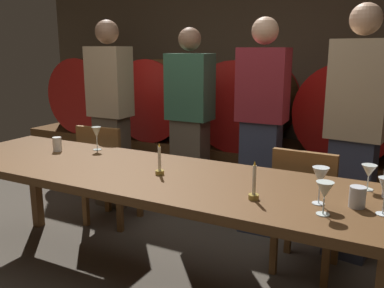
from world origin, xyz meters
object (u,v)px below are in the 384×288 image
chair_right (306,206)px  guest_center_right (261,127)px  wine_glass_right (369,172)px  wine_glass_left (96,133)px  guest_far_right (355,134)px  cup_center (357,197)px  wine_barrel_center (248,103)px  candle_right (254,189)px  wine_barrel_right (351,109)px  cup_left (57,144)px  candle_left (160,166)px  chair_left (107,170)px  dining_table (144,181)px  guest_center_left (190,124)px  wine_glass_center_right (325,191)px  wine_barrel_left (167,98)px  guest_far_left (111,114)px  wine_glass_center_left (320,177)px  wine_barrel_far_left (100,94)px

chair_right → guest_center_right: guest_center_right is taller
wine_glass_right → wine_glass_left: bearing=179.2°
guest_far_right → cup_center: (0.13, -1.06, -0.09)m
wine_barrel_center → guest_center_right: bearing=-63.5°
candle_right → wine_barrel_right: bearing=85.3°
wine_barrel_right → cup_left: size_ratio=8.59×
wine_barrel_right → candle_left: bearing=-111.7°
chair_left → candle_right: (1.58, -0.81, 0.34)m
candle_right → dining_table: bearing=168.6°
guest_center_left → cup_left: 1.16m
wine_barrel_center → chair_right: wine_barrel_center is taller
guest_center_right → wine_glass_center_right: 1.51m
wine_glass_right → cup_center: bearing=-94.3°
wine_glass_left → cup_center: size_ratio=1.72×
wine_barrel_left → candle_right: size_ratio=4.44×
wine_barrel_right → wine_glass_right: 1.76m
wine_barrel_left → guest_far_left: 0.94m
wine_barrel_center → chair_left: 1.60m
wine_barrel_right → wine_glass_center_right: bearing=-85.8°
dining_table → wine_glass_center_left: bearing=-3.6°
wine_barrel_far_left → wine_glass_left: (1.39, -1.70, -0.06)m
wine_barrel_right → candle_right: wine_barrel_right is taller
wine_barrel_far_left → guest_far_left: bearing=-45.9°
guest_far_left → cup_center: 2.53m
wine_barrel_center → cup_left: bearing=-112.2°
wine_glass_left → wine_glass_center_left: (1.63, -0.35, 0.01)m
guest_center_right → wine_glass_left: size_ratio=10.21×
chair_left → wine_glass_center_left: wine_glass_center_left is taller
guest_far_right → cup_left: guest_far_right is taller
wine_barrel_center → dining_table: (0.07, -1.99, -0.25)m
chair_right → cup_center: bearing=120.5°
guest_center_left → wine_glass_left: guest_center_left is taller
wine_barrel_right → wine_glass_center_left: (0.12, -2.05, -0.05)m
wine_glass_center_right → cup_left: bearing=170.8°
dining_table → chair_right: 1.07m
guest_far_left → wine_glass_center_left: (2.12, -1.12, 0.01)m
candle_right → cup_left: bearing=170.2°
guest_center_left → cup_center: bearing=142.1°
wine_barrel_far_left → wine_glass_center_left: bearing=-34.1°
candle_left → cup_left: (-0.95, 0.14, -0.00)m
wine_barrel_right → wine_glass_center_left: size_ratio=4.85×
chair_left → guest_far_right: bearing=-175.2°
cup_center → guest_center_right: bearing=126.0°
wine_barrel_right → wine_glass_right: size_ratio=6.47×
wine_barrel_center → dining_table: wine_barrel_center is taller
guest_far_left → wine_glass_left: bearing=122.7°
guest_center_left → guest_center_right: (0.66, -0.02, 0.04)m
chair_left → guest_center_right: 1.34m
wine_glass_right → candle_right: bearing=-139.5°
wine_glass_center_right → wine_barrel_left: bearing=134.2°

